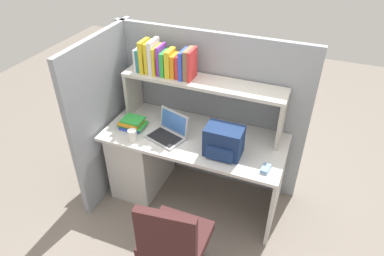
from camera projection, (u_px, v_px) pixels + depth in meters
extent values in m
plane|color=slate|center=(194.00, 195.00, 3.45)|extent=(8.00, 8.00, 0.00)
cube|color=silver|center=(194.00, 138.00, 3.04)|extent=(1.60, 0.70, 0.03)
cube|color=beige|center=(142.00, 155.00, 3.42)|extent=(0.40, 0.64, 0.70)
cube|color=beige|center=(277.00, 191.00, 3.02)|extent=(0.03, 0.64, 0.70)
cube|color=gray|center=(209.00, 111.00, 3.30)|extent=(1.84, 0.05, 1.55)
cube|color=gray|center=(108.00, 115.00, 3.23)|extent=(0.05, 1.06, 1.55)
cube|color=#BCB7AC|center=(133.00, 91.00, 3.28)|extent=(0.03, 0.28, 0.42)
cube|color=#BCB7AC|center=(282.00, 121.00, 2.86)|extent=(0.03, 0.28, 0.42)
cube|color=beige|center=(203.00, 82.00, 2.94)|extent=(1.44, 0.28, 0.03)
cube|color=white|center=(138.00, 59.00, 3.05)|extent=(0.02, 0.15, 0.20)
cube|color=teal|center=(141.00, 59.00, 3.05)|extent=(0.02, 0.16, 0.20)
cube|color=yellow|center=(144.00, 56.00, 3.01)|extent=(0.04, 0.16, 0.28)
cube|color=yellow|center=(150.00, 57.00, 3.00)|extent=(0.03, 0.16, 0.27)
cube|color=white|center=(154.00, 56.00, 2.98)|extent=(0.04, 0.17, 0.30)
cube|color=yellow|center=(157.00, 60.00, 2.98)|extent=(0.02, 0.18, 0.25)
cube|color=purple|center=(161.00, 60.00, 2.97)|extent=(0.03, 0.16, 0.26)
cube|color=green|center=(165.00, 63.00, 2.98)|extent=(0.04, 0.17, 0.21)
cube|color=yellow|center=(170.00, 63.00, 2.95)|extent=(0.04, 0.15, 0.23)
cube|color=orange|center=(175.00, 65.00, 2.95)|extent=(0.04, 0.14, 0.20)
cube|color=red|center=(180.00, 66.00, 2.94)|extent=(0.03, 0.16, 0.20)
cube|color=blue|center=(184.00, 64.00, 2.91)|extent=(0.03, 0.17, 0.25)
cube|color=olive|center=(188.00, 64.00, 2.90)|extent=(0.04, 0.17, 0.26)
cube|color=red|center=(192.00, 65.00, 2.88)|extent=(0.02, 0.18, 0.26)
cube|color=#B7BABF|center=(165.00, 138.00, 3.00)|extent=(0.36, 0.31, 0.02)
cube|color=black|center=(165.00, 137.00, 2.99)|extent=(0.31, 0.25, 0.00)
cube|color=#B7BABF|center=(174.00, 122.00, 3.01)|extent=(0.31, 0.14, 0.20)
cube|color=#3F72CC|center=(174.00, 122.00, 3.01)|extent=(0.27, 0.11, 0.17)
cube|color=navy|center=(224.00, 141.00, 2.77)|extent=(0.30, 0.20, 0.25)
cube|color=navy|center=(219.00, 154.00, 2.72)|extent=(0.22, 0.04, 0.11)
cube|color=#7299C6|center=(266.00, 169.00, 2.66)|extent=(0.07, 0.11, 0.03)
cylinder|color=white|center=(132.00, 135.00, 2.96)|extent=(0.08, 0.08, 0.10)
cube|color=blue|center=(132.00, 126.00, 3.14)|extent=(0.18, 0.16, 0.03)
cube|color=green|center=(133.00, 124.00, 3.13)|extent=(0.24, 0.16, 0.02)
cube|color=orange|center=(131.00, 122.00, 3.11)|extent=(0.19, 0.16, 0.03)
cube|color=green|center=(133.00, 120.00, 3.10)|extent=(0.18, 0.15, 0.02)
cylinder|color=#262628|center=(177.00, 256.00, 2.60)|extent=(0.05, 0.05, 0.41)
cube|color=#3F1E1E|center=(176.00, 239.00, 2.48)|extent=(0.44, 0.44, 0.08)
cube|color=#3F1E1E|center=(166.00, 238.00, 2.18)|extent=(0.40, 0.11, 0.44)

